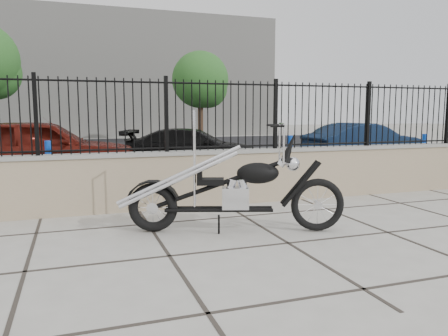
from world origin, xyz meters
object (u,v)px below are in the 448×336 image
car_blue (364,143)px  car_black (193,149)px  car_red (42,149)px  chopper_motorcycle (231,171)px

car_blue → car_black: bearing=81.1°
car_red → car_black: 4.05m
car_red → chopper_motorcycle: bearing=-151.8°
car_red → car_black: bearing=-74.5°
chopper_motorcycle → car_blue: bearing=60.8°
car_red → car_black: size_ratio=1.11×
chopper_motorcycle → car_red: bearing=133.6°
car_red → car_blue: (9.33, 0.31, -0.11)m
car_black → car_blue: car_blue is taller
chopper_motorcycle → car_black: 6.75m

